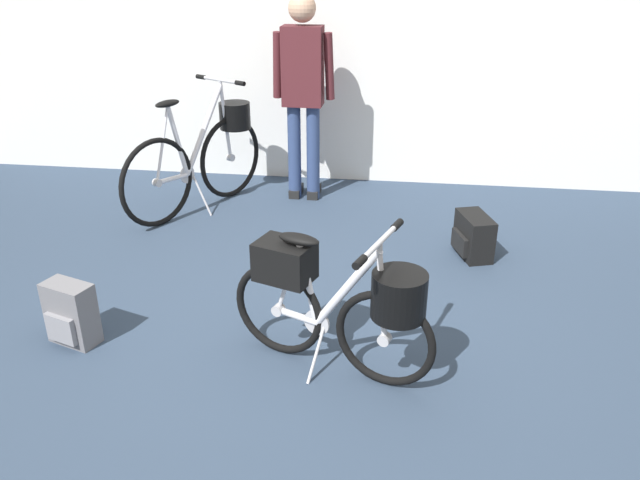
{
  "coord_description": "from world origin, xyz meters",
  "views": [
    {
      "loc": [
        0.47,
        -2.72,
        1.96
      ],
      "look_at": [
        0.06,
        0.28,
        0.55
      ],
      "focal_mm": 35.16,
      "sensor_mm": 36.0,
      "label": 1
    }
  ],
  "objects_px": {
    "folding_bike_foreground": "(338,298)",
    "backpack_on_floor": "(71,314)",
    "display_bike_left": "(206,152)",
    "handbag_on_floor": "(473,236)",
    "visitor_near_wall": "(303,87)"
  },
  "relations": [
    {
      "from": "folding_bike_foreground",
      "to": "display_bike_left",
      "type": "height_order",
      "value": "display_bike_left"
    },
    {
      "from": "display_bike_left",
      "to": "backpack_on_floor",
      "type": "distance_m",
      "value": 2.09
    },
    {
      "from": "folding_bike_foreground",
      "to": "visitor_near_wall",
      "type": "bearing_deg",
      "value": 102.86
    },
    {
      "from": "display_bike_left",
      "to": "backpack_on_floor",
      "type": "height_order",
      "value": "display_bike_left"
    },
    {
      "from": "folding_bike_foreground",
      "to": "backpack_on_floor",
      "type": "height_order",
      "value": "folding_bike_foreground"
    },
    {
      "from": "folding_bike_foreground",
      "to": "visitor_near_wall",
      "type": "height_order",
      "value": "visitor_near_wall"
    },
    {
      "from": "display_bike_left",
      "to": "visitor_near_wall",
      "type": "distance_m",
      "value": 0.95
    },
    {
      "from": "display_bike_left",
      "to": "backpack_on_floor",
      "type": "bearing_deg",
      "value": -94.0
    },
    {
      "from": "folding_bike_foreground",
      "to": "backpack_on_floor",
      "type": "distance_m",
      "value": 1.48
    },
    {
      "from": "display_bike_left",
      "to": "handbag_on_floor",
      "type": "height_order",
      "value": "display_bike_left"
    },
    {
      "from": "folding_bike_foreground",
      "to": "backpack_on_floor",
      "type": "xyz_separation_m",
      "value": [
        -1.45,
        0.06,
        -0.24
      ]
    },
    {
      "from": "handbag_on_floor",
      "to": "display_bike_left",
      "type": "bearing_deg",
      "value": 162.06
    },
    {
      "from": "visitor_near_wall",
      "to": "handbag_on_floor",
      "type": "xyz_separation_m",
      "value": [
        1.34,
        -0.97,
        -0.8
      ]
    },
    {
      "from": "backpack_on_floor",
      "to": "folding_bike_foreground",
      "type": "bearing_deg",
      "value": -2.21
    },
    {
      "from": "visitor_near_wall",
      "to": "backpack_on_floor",
      "type": "xyz_separation_m",
      "value": [
        -0.9,
        -2.35,
        -0.78
      ]
    }
  ]
}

